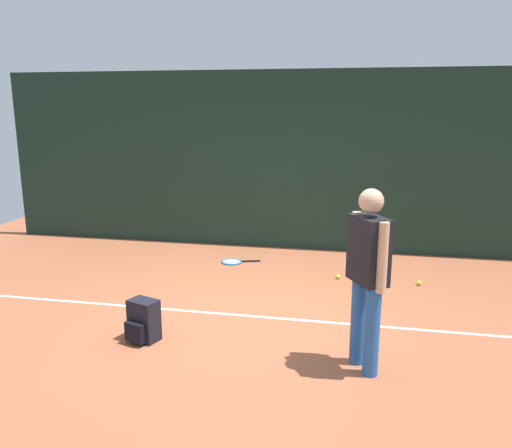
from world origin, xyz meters
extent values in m
plane|color=#9E5638|center=(0.00, 0.00, 0.00)|extent=(12.00, 12.00, 0.00)
cube|color=#192D23|center=(0.00, 3.00, 1.48)|extent=(10.00, 0.10, 2.97)
cube|color=white|center=(0.00, -0.06, 0.00)|extent=(9.00, 0.05, 0.00)
cylinder|color=#2659A5|center=(1.37, -1.14, 0.42)|extent=(0.14, 0.14, 0.85)
cylinder|color=#2659A5|center=(1.25, -0.93, 0.42)|extent=(0.14, 0.14, 0.85)
cube|color=black|center=(1.31, -1.04, 1.15)|extent=(0.39, 0.46, 0.60)
sphere|color=#D8A884|center=(1.31, -1.04, 1.59)|extent=(0.22, 0.22, 0.22)
cylinder|color=#D8A884|center=(1.42, -1.23, 1.14)|extent=(0.09, 0.09, 0.62)
cylinder|color=#D8A884|center=(1.20, -0.85, 1.14)|extent=(0.09, 0.09, 0.62)
cylinder|color=black|center=(-0.42, 2.03, 0.01)|extent=(0.30, 0.12, 0.03)
torus|color=#1E72BF|center=(-0.70, 1.94, 0.01)|extent=(0.41, 0.41, 0.02)
cylinder|color=#B2B2B2|center=(-0.70, 1.94, 0.01)|extent=(0.35, 0.35, 0.00)
cube|color=black|center=(-0.93, -0.88, 0.22)|extent=(0.35, 0.29, 0.44)
cube|color=black|center=(-0.98, -1.01, 0.14)|extent=(0.23, 0.15, 0.20)
sphere|color=#CCE033|center=(2.07, 1.43, 0.03)|extent=(0.07, 0.07, 0.07)
sphere|color=#CCE033|center=(0.97, 1.49, 0.03)|extent=(0.07, 0.07, 0.07)
camera|label=1|loc=(1.20, -5.53, 2.40)|focal=36.10mm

